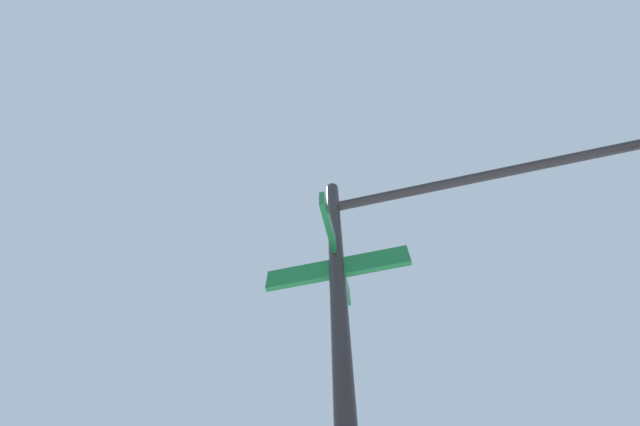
{
  "coord_description": "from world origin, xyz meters",
  "views": [
    {
      "loc": [
        -4.94,
        -7.23,
        1.4
      ],
      "look_at": [
        -5.9,
        -6.95,
        3.12
      ],
      "focal_mm": 23.27,
      "sensor_mm": 36.0,
      "label": 1
    }
  ],
  "objects": [
    {
      "name": "traffic_signal_near",
      "position": [
        -6.04,
        -5.3,
        3.74
      ],
      "size": [
        2.14,
        3.36,
        5.24
      ],
      "color": "black",
      "rests_on": "ground_plane"
    }
  ]
}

